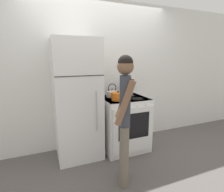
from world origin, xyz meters
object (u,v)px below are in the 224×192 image
(stove_range, at_px, (124,123))
(person, at_px, (125,114))
(utensil_jar, at_px, (130,91))
(tea_kettle, at_px, (112,93))
(dutch_oven_pot, at_px, (118,96))
(refrigerator, at_px, (77,101))

(stove_range, xyz_separation_m, person, (-0.39, -0.80, 0.45))
(utensil_jar, distance_m, person, 1.13)
(tea_kettle, relative_size, utensil_jar, 1.00)
(dutch_oven_pot, bearing_deg, person, -107.51)
(dutch_oven_pot, bearing_deg, refrigerator, 164.12)
(utensil_jar, xyz_separation_m, person, (-0.58, -0.97, -0.07))
(refrigerator, xyz_separation_m, tea_kettle, (0.63, 0.10, 0.05))
(stove_range, bearing_deg, refrigerator, 175.29)
(dutch_oven_pot, height_order, person, person)
(refrigerator, height_order, tea_kettle, refrigerator)
(refrigerator, distance_m, person, 0.95)
(tea_kettle, xyz_separation_m, utensil_jar, (0.35, 0.01, 0.01))
(tea_kettle, distance_m, person, 0.99)
(person, bearing_deg, refrigerator, 50.06)
(utensil_jar, bearing_deg, dutch_oven_pot, -141.90)
(utensil_jar, relative_size, person, 0.16)
(refrigerator, relative_size, tea_kettle, 7.38)
(stove_range, bearing_deg, tea_kettle, 133.73)
(tea_kettle, bearing_deg, utensil_jar, 1.26)
(tea_kettle, relative_size, person, 0.16)
(dutch_oven_pot, distance_m, person, 0.72)
(tea_kettle, height_order, utensil_jar, utensil_jar)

